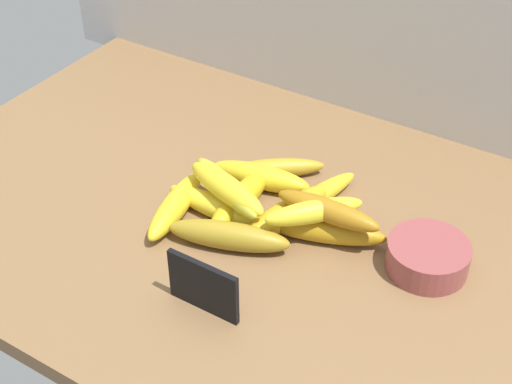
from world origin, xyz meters
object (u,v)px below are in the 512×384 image
(banana_4, at_px, (322,230))
(fruit_bowl, at_px, (428,257))
(banana_1, at_px, (219,208))
(banana_12, at_px, (328,211))
(banana_3, at_px, (241,199))
(banana_5, at_px, (260,177))
(banana_0, at_px, (276,168))
(banana_2, at_px, (286,214))
(banana_7, at_px, (315,197))
(banana_9, at_px, (227,188))
(banana_8, at_px, (175,205))
(banana_11, at_px, (314,211))
(banana_10, at_px, (226,187))
(banana_6, at_px, (229,236))
(chalkboard_sign, at_px, (204,288))

(banana_4, bearing_deg, fruit_bowl, 9.14)
(banana_1, relative_size, banana_12, 1.16)
(fruit_bowl, relative_size, banana_3, 0.69)
(banana_3, bearing_deg, banana_5, 93.99)
(banana_0, xyz_separation_m, banana_5, (-0.01, -0.04, 0.00))
(fruit_bowl, height_order, banana_2, fruit_bowl)
(banana_4, xyz_separation_m, banana_7, (-0.05, 0.07, -0.00))
(banana_9, bearing_deg, banana_8, -151.67)
(banana_8, relative_size, banana_11, 1.13)
(banana_0, height_order, banana_10, banana_10)
(banana_9, bearing_deg, banana_6, -54.62)
(banana_8, xyz_separation_m, banana_12, (0.23, 0.07, 0.04))
(fruit_bowl, bearing_deg, banana_9, -169.65)
(banana_9, bearing_deg, banana_4, 11.60)
(banana_8, height_order, banana_9, banana_9)
(chalkboard_sign, height_order, banana_2, chalkboard_sign)
(banana_6, xyz_separation_m, banana_11, (0.10, 0.08, 0.04))
(chalkboard_sign, relative_size, banana_1, 0.57)
(banana_4, bearing_deg, banana_1, -166.70)
(banana_4, bearing_deg, banana_9, -168.40)
(fruit_bowl, distance_m, banana_11, 0.18)
(fruit_bowl, height_order, banana_0, fruit_bowl)
(banana_11, distance_m, banana_12, 0.02)
(banana_9, bearing_deg, banana_11, 9.26)
(fruit_bowl, height_order, banana_10, banana_10)
(banana_7, height_order, banana_8, banana_8)
(banana_8, bearing_deg, banana_10, 33.24)
(fruit_bowl, relative_size, banana_1, 0.62)
(banana_3, relative_size, banana_6, 0.94)
(banana_1, relative_size, banana_11, 1.26)
(banana_1, bearing_deg, banana_0, 81.93)
(banana_0, bearing_deg, banana_11, -40.33)
(banana_11, bearing_deg, banana_10, -173.06)
(fruit_bowl, relative_size, banana_6, 0.64)
(chalkboard_sign, height_order, banana_3, chalkboard_sign)
(banana_12, bearing_deg, banana_11, -143.79)
(banana_9, height_order, banana_11, banana_9)
(banana_3, distance_m, banana_4, 0.14)
(banana_7, height_order, banana_10, banana_10)
(banana_11, bearing_deg, banana_8, -163.78)
(banana_7, height_order, banana_11, banana_11)
(banana_11, relative_size, banana_12, 0.92)
(banana_0, distance_m, banana_1, 0.14)
(fruit_bowl, bearing_deg, banana_0, 165.60)
(banana_3, height_order, banana_8, banana_3)
(banana_8, relative_size, banana_12, 1.04)
(chalkboard_sign, distance_m, banana_10, 0.20)
(chalkboard_sign, height_order, fruit_bowl, chalkboard_sign)
(banana_2, relative_size, banana_4, 1.02)
(banana_4, distance_m, banana_11, 0.04)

